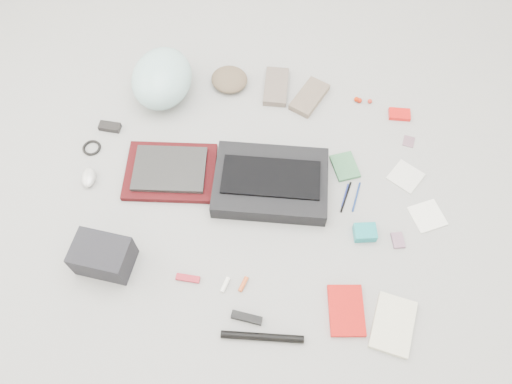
# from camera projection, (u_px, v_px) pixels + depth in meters

# --- Properties ---
(ground_plane) EXTENTS (4.00, 4.00, 0.00)m
(ground_plane) POSITION_uv_depth(u_px,v_px,m) (256.00, 198.00, 2.17)
(ground_plane) COLOR gray
(messenger_bag) EXTENTS (0.50, 0.36, 0.08)m
(messenger_bag) POSITION_uv_depth(u_px,v_px,m) (271.00, 183.00, 2.16)
(messenger_bag) COLOR black
(messenger_bag) RESTS_ON ground_plane
(bag_flap) EXTENTS (0.42, 0.20, 0.01)m
(bag_flap) POSITION_uv_depth(u_px,v_px,m) (271.00, 177.00, 2.11)
(bag_flap) COLOR black
(bag_flap) RESTS_ON messenger_bag
(laptop_sleeve) EXTENTS (0.42, 0.33, 0.03)m
(laptop_sleeve) POSITION_uv_depth(u_px,v_px,m) (171.00, 172.00, 2.21)
(laptop_sleeve) COLOR #400A0D
(laptop_sleeve) RESTS_ON ground_plane
(laptop) EXTENTS (0.33, 0.25, 0.02)m
(laptop) POSITION_uv_depth(u_px,v_px,m) (170.00, 169.00, 2.19)
(laptop) COLOR black
(laptop) RESTS_ON laptop_sleeve
(bike_helmet) EXTENTS (0.29, 0.36, 0.21)m
(bike_helmet) POSITION_uv_depth(u_px,v_px,m) (162.00, 78.00, 2.36)
(bike_helmet) COLOR #A5D7D9
(bike_helmet) RESTS_ON ground_plane
(beanie) EXTENTS (0.23, 0.23, 0.06)m
(beanie) POSITION_uv_depth(u_px,v_px,m) (229.00, 79.00, 2.45)
(beanie) COLOR brown
(beanie) RESTS_ON ground_plane
(mitten_left) EXTENTS (0.12, 0.23, 0.03)m
(mitten_left) POSITION_uv_depth(u_px,v_px,m) (276.00, 87.00, 2.45)
(mitten_left) COLOR #6D5F55
(mitten_left) RESTS_ON ground_plane
(mitten_right) EXTENTS (0.19, 0.24, 0.03)m
(mitten_right) POSITION_uv_depth(u_px,v_px,m) (309.00, 97.00, 2.41)
(mitten_right) COLOR #726152
(mitten_right) RESTS_ON ground_plane
(power_brick) EXTENTS (0.10, 0.05, 0.03)m
(power_brick) POSITION_uv_depth(u_px,v_px,m) (110.00, 127.00, 2.33)
(power_brick) COLOR black
(power_brick) RESTS_ON ground_plane
(cable_coil) EXTENTS (0.11, 0.11, 0.01)m
(cable_coil) POSITION_uv_depth(u_px,v_px,m) (92.00, 148.00, 2.28)
(cable_coil) COLOR black
(cable_coil) RESTS_ON ground_plane
(mouse) EXTENTS (0.08, 0.11, 0.04)m
(mouse) POSITION_uv_depth(u_px,v_px,m) (88.00, 177.00, 2.19)
(mouse) COLOR silver
(mouse) RESTS_ON ground_plane
(camera_bag) EXTENTS (0.23, 0.18, 0.14)m
(camera_bag) POSITION_uv_depth(u_px,v_px,m) (103.00, 256.00, 1.96)
(camera_bag) COLOR black
(camera_bag) RESTS_ON ground_plane
(multitool) EXTENTS (0.10, 0.03, 0.01)m
(multitool) POSITION_uv_depth(u_px,v_px,m) (188.00, 278.00, 1.98)
(multitool) COLOR maroon
(multitool) RESTS_ON ground_plane
(toiletry_tube_white) EXTENTS (0.03, 0.07, 0.02)m
(toiletry_tube_white) POSITION_uv_depth(u_px,v_px,m) (225.00, 285.00, 1.97)
(toiletry_tube_white) COLOR white
(toiletry_tube_white) RESTS_ON ground_plane
(toiletry_tube_orange) EXTENTS (0.04, 0.07, 0.02)m
(toiletry_tube_orange) POSITION_uv_depth(u_px,v_px,m) (243.00, 284.00, 1.97)
(toiletry_tube_orange) COLOR #CA5023
(toiletry_tube_orange) RESTS_ON ground_plane
(u_lock) EXTENTS (0.12, 0.04, 0.02)m
(u_lock) POSITION_uv_depth(u_px,v_px,m) (247.00, 318.00, 1.90)
(u_lock) COLOR black
(u_lock) RESTS_ON ground_plane
(bike_pump) EXTENTS (0.31, 0.04, 0.03)m
(bike_pump) POSITION_uv_depth(u_px,v_px,m) (262.00, 337.00, 1.86)
(bike_pump) COLOR black
(bike_pump) RESTS_ON ground_plane
(book_red) EXTENTS (0.16, 0.21, 0.02)m
(book_red) POSITION_uv_depth(u_px,v_px,m) (346.00, 310.00, 1.91)
(book_red) COLOR red
(book_red) RESTS_ON ground_plane
(book_white) EXTENTS (0.19, 0.25, 0.02)m
(book_white) POSITION_uv_depth(u_px,v_px,m) (393.00, 324.00, 1.89)
(book_white) COLOR beige
(book_white) RESTS_ON ground_plane
(notepad) EXTENTS (0.14, 0.16, 0.02)m
(notepad) POSITION_uv_depth(u_px,v_px,m) (345.00, 166.00, 2.23)
(notepad) COLOR #366C45
(notepad) RESTS_ON ground_plane
(pen_blue) EXTENTS (0.03, 0.12, 0.01)m
(pen_blue) POSITION_uv_depth(u_px,v_px,m) (345.00, 195.00, 2.17)
(pen_blue) COLOR navy
(pen_blue) RESTS_ON ground_plane
(pen_black) EXTENTS (0.05, 0.15, 0.01)m
(pen_black) POSITION_uv_depth(u_px,v_px,m) (346.00, 197.00, 2.16)
(pen_black) COLOR black
(pen_black) RESTS_ON ground_plane
(pen_navy) EXTENTS (0.04, 0.15, 0.01)m
(pen_navy) POSITION_uv_depth(u_px,v_px,m) (356.00, 197.00, 2.16)
(pen_navy) COLOR navy
(pen_navy) RESTS_ON ground_plane
(accordion_wallet) EXTENTS (0.10, 0.09, 0.04)m
(accordion_wallet) POSITION_uv_depth(u_px,v_px,m) (365.00, 232.00, 2.06)
(accordion_wallet) COLOR teal
(accordion_wallet) RESTS_ON ground_plane
(card_deck) EXTENTS (0.06, 0.08, 0.01)m
(card_deck) POSITION_uv_depth(u_px,v_px,m) (398.00, 240.00, 2.06)
(card_deck) COLOR gray
(card_deck) RESTS_ON ground_plane
(napkin_top) EXTENTS (0.18, 0.18, 0.01)m
(napkin_top) POSITION_uv_depth(u_px,v_px,m) (406.00, 176.00, 2.21)
(napkin_top) COLOR silver
(napkin_top) RESTS_ON ground_plane
(napkin_bottom) EXTENTS (0.17, 0.17, 0.01)m
(napkin_bottom) POSITION_uv_depth(u_px,v_px,m) (427.00, 216.00, 2.12)
(napkin_bottom) COLOR white
(napkin_bottom) RESTS_ON ground_plane
(lollipop_a) EXTENTS (0.03, 0.03, 0.02)m
(lollipop_a) POSITION_uv_depth(u_px,v_px,m) (357.00, 99.00, 2.41)
(lollipop_a) COLOR #B22203
(lollipop_a) RESTS_ON ground_plane
(lollipop_b) EXTENTS (0.03, 0.03, 0.02)m
(lollipop_b) POSITION_uv_depth(u_px,v_px,m) (359.00, 100.00, 2.41)
(lollipop_b) COLOR #A71C09
(lollipop_b) RESTS_ON ground_plane
(lollipop_c) EXTENTS (0.02, 0.02, 0.02)m
(lollipop_c) POSITION_uv_depth(u_px,v_px,m) (370.00, 101.00, 2.41)
(lollipop_c) COLOR red
(lollipop_c) RESTS_ON ground_plane
(altoids_tin) EXTENTS (0.10, 0.06, 0.02)m
(altoids_tin) POSITION_uv_depth(u_px,v_px,m) (399.00, 114.00, 2.37)
(altoids_tin) COLOR red
(altoids_tin) RESTS_ON ground_plane
(stamp_sheet) EXTENTS (0.06, 0.07, 0.00)m
(stamp_sheet) POSITION_uv_depth(u_px,v_px,m) (409.00, 141.00, 2.31)
(stamp_sheet) COLOR #7C5768
(stamp_sheet) RESTS_ON ground_plane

